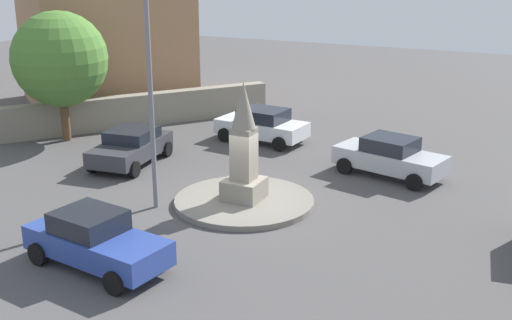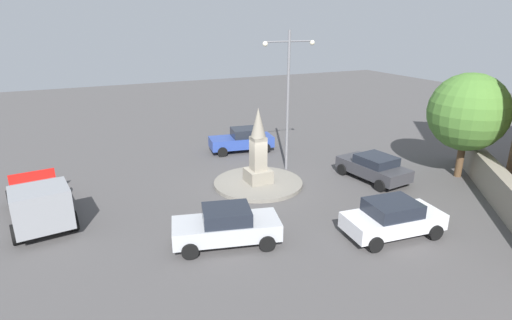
% 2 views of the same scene
% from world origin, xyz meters
% --- Properties ---
extents(ground_plane, '(80.00, 80.00, 0.00)m').
position_xyz_m(ground_plane, '(0.00, 0.00, 0.00)').
color(ground_plane, '#4F4C4C').
extents(traffic_island, '(4.78, 4.78, 0.19)m').
position_xyz_m(traffic_island, '(0.00, 0.00, 0.10)').
color(traffic_island, gray).
rests_on(traffic_island, ground).
extents(monument, '(1.26, 1.26, 4.03)m').
position_xyz_m(monument, '(0.00, 0.00, 1.88)').
color(monument, gray).
rests_on(monument, traffic_island).
extents(streetlamp, '(3.18, 0.28, 7.94)m').
position_xyz_m(streetlamp, '(2.56, 1.54, 4.75)').
color(streetlamp, slate).
rests_on(streetlamp, ground).
extents(car_blue_passing, '(4.41, 2.38, 1.57)m').
position_xyz_m(car_blue_passing, '(1.56, 5.89, 0.78)').
color(car_blue_passing, '#2D479E').
rests_on(car_blue_passing, ground).
extents(car_white_far_side, '(4.21, 2.32, 1.53)m').
position_xyz_m(car_white_far_side, '(2.70, -7.22, 0.79)').
color(car_white_far_side, silver).
rests_on(car_white_far_side, ground).
extents(car_silver_near_island, '(4.48, 2.71, 1.54)m').
position_xyz_m(car_silver_near_island, '(-3.72, -5.00, 0.78)').
color(car_silver_near_island, '#B7BABF').
rests_on(car_silver_near_island, ground).
extents(car_dark_grey_approaching, '(2.46, 4.23, 1.43)m').
position_xyz_m(car_dark_grey_approaching, '(6.11, -1.99, 0.75)').
color(car_dark_grey_approaching, '#38383D').
rests_on(car_dark_grey_approaching, ground).
extents(stone_boundary_wall, '(8.93, 11.44, 1.57)m').
position_xyz_m(stone_boundary_wall, '(9.42, -7.16, 0.79)').
color(stone_boundary_wall, gray).
rests_on(stone_boundary_wall, ground).
extents(corner_building, '(11.56, 11.45, 11.24)m').
position_xyz_m(corner_building, '(14.00, -10.64, 5.62)').
color(corner_building, '#A87A56').
rests_on(corner_building, ground).
extents(tree_near_wall, '(4.22, 4.22, 5.83)m').
position_xyz_m(tree_near_wall, '(10.88, -3.59, 3.71)').
color(tree_near_wall, brown).
rests_on(tree_near_wall, ground).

